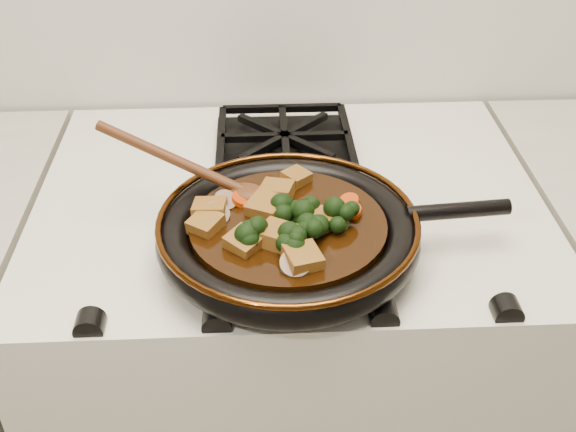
{
  "coord_description": "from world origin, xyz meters",
  "views": [
    {
      "loc": [
        -0.05,
        0.77,
        1.5
      ],
      "look_at": [
        -0.01,
        1.53,
        0.97
      ],
      "focal_mm": 45.0,
      "sensor_mm": 36.0,
      "label": 1
    }
  ],
  "objects": [
    {
      "name": "mushroom_slice_1",
      "position": [
        -0.0,
        1.44,
        0.97
      ],
      "size": [
        0.04,
        0.04,
        0.02
      ],
      "primitive_type": "cylinder",
      "rotation": [
        0.43,
        0.0,
        0.05
      ],
      "color": "#7E5F49",
      "rests_on": "braising_sauce"
    },
    {
      "name": "skillet",
      "position": [
        -0.01,
        1.53,
        0.94
      ],
      "size": [
        0.47,
        0.34,
        0.05
      ],
      "rotation": [
        0.0,
        0.0,
        0.08
      ],
      "color": "black",
      "rests_on": "burner_grate_front"
    },
    {
      "name": "tofu_cube_5",
      "position": [
        0.03,
        1.52,
        0.97
      ],
      "size": [
        0.05,
        0.05,
        0.02
      ],
      "primitive_type": "cube",
      "rotation": [
        0.02,
        0.02,
        2.06
      ],
      "color": "brown",
      "rests_on": "braising_sauce"
    },
    {
      "name": "mushroom_slice_2",
      "position": [
        -0.09,
        1.58,
        0.97
      ],
      "size": [
        0.04,
        0.04,
        0.02
      ],
      "primitive_type": "cylinder",
      "rotation": [
        0.5,
        0.0,
        0.61
      ],
      "color": "#7E5F49",
      "rests_on": "braising_sauce"
    },
    {
      "name": "tofu_cube_1",
      "position": [
        -0.02,
        1.49,
        0.97
      ],
      "size": [
        0.06,
        0.06,
        0.03
      ],
      "primitive_type": "cube",
      "rotation": [
        0.01,
        0.06,
        1.07
      ],
      "color": "brown",
      "rests_on": "braising_sauce"
    },
    {
      "name": "carrot_coin_3",
      "position": [
        0.07,
        1.57,
        0.96
      ],
      "size": [
        0.03,
        0.03,
        0.02
      ],
      "primitive_type": "cylinder",
      "rotation": [
        0.22,
        -0.25,
        0.0
      ],
      "color": "#B93405",
      "rests_on": "braising_sauce"
    },
    {
      "name": "broccoli_floret_2",
      "position": [
        -0.0,
        1.54,
        0.97
      ],
      "size": [
        0.08,
        0.08,
        0.06
      ],
      "primitive_type": null,
      "rotation": [
        0.06,
        -0.23,
        0.36
      ],
      "color": "black",
      "rests_on": "braising_sauce"
    },
    {
      "name": "tofu_cube_8",
      "position": [
        0.0,
        1.45,
        0.97
      ],
      "size": [
        0.05,
        0.05,
        0.03
      ],
      "primitive_type": "cube",
      "rotation": [
        0.09,
        0.06,
        0.33
      ],
      "color": "brown",
      "rests_on": "braising_sauce"
    },
    {
      "name": "stove",
      "position": [
        0.0,
        1.69,
        0.45
      ],
      "size": [
        0.76,
        0.6,
        0.9
      ],
      "primitive_type": "cube",
      "color": "white",
      "rests_on": "ground"
    },
    {
      "name": "broccoli_floret_1",
      "position": [
        0.02,
        1.5,
        0.97
      ],
      "size": [
        0.08,
        0.08,
        0.07
      ],
      "primitive_type": null,
      "rotation": [
        -0.14,
        0.13,
        1.84
      ],
      "color": "black",
      "rests_on": "braising_sauce"
    },
    {
      "name": "carrot_coin_0",
      "position": [
        -0.07,
        1.58,
        0.96
      ],
      "size": [
        0.03,
        0.03,
        0.02
      ],
      "primitive_type": "cylinder",
      "rotation": [
        0.04,
        0.33,
        0.0
      ],
      "color": "#B93405",
      "rests_on": "braising_sauce"
    },
    {
      "name": "tofu_cube_3",
      "position": [
        -0.04,
        1.56,
        0.97
      ],
      "size": [
        0.06,
        0.06,
        0.03
      ],
      "primitive_type": "cube",
      "rotation": [
        -0.06,
        -0.11,
        1.05
      ],
      "color": "brown",
      "rests_on": "braising_sauce"
    },
    {
      "name": "tofu_cube_0",
      "position": [
        -0.02,
        1.59,
        0.97
      ],
      "size": [
        0.05,
        0.05,
        0.03
      ],
      "primitive_type": "cube",
      "rotation": [
        -0.05,
        0.08,
        1.28
      ],
      "color": "brown",
      "rests_on": "braising_sauce"
    },
    {
      "name": "broccoli_floret_5",
      "position": [
        0.06,
        1.52,
        0.97
      ],
      "size": [
        0.07,
        0.08,
        0.07
      ],
      "primitive_type": null,
      "rotation": [
        0.13,
        0.21,
        1.85
      ],
      "color": "black",
      "rests_on": "braising_sauce"
    },
    {
      "name": "tofu_cube_2",
      "position": [
        -0.11,
        1.52,
        0.97
      ],
      "size": [
        0.05,
        0.05,
        0.02
      ],
      "primitive_type": "cube",
      "rotation": [
        -0.12,
        -0.02,
        2.54
      ],
      "color": "brown",
      "rests_on": "braising_sauce"
    },
    {
      "name": "braising_sauce",
      "position": [
        -0.01,
        1.53,
        0.95
      ],
      "size": [
        0.26,
        0.26,
        0.02
      ],
      "primitive_type": "cylinder",
      "color": "black",
      "rests_on": "skillet"
    },
    {
      "name": "broccoli_floret_3",
      "position": [
        -0.0,
        1.47,
        0.97
      ],
      "size": [
        0.09,
        0.08,
        0.07
      ],
      "primitive_type": null,
      "rotation": [
        -0.16,
        0.18,
        2.07
      ],
      "color": "black",
      "rests_on": "braising_sauce"
    },
    {
      "name": "broccoli_floret_4",
      "position": [
        -0.05,
        1.49,
        0.97
      ],
      "size": [
        0.08,
        0.09,
        0.07
      ],
      "primitive_type": null,
      "rotation": [
        -0.23,
        -0.07,
        2.74
      ],
      "color": "black",
      "rests_on": "braising_sauce"
    },
    {
      "name": "tofu_cube_7",
      "position": [
        0.01,
        1.63,
        0.97
      ],
      "size": [
        0.05,
        0.05,
        0.02
      ],
      "primitive_type": "cube",
      "rotation": [
        0.08,
        0.07,
        0.77
      ],
      "color": "brown",
      "rests_on": "braising_sauce"
    },
    {
      "name": "carrot_coin_1",
      "position": [
        0.07,
        1.55,
        0.96
      ],
      "size": [
        0.03,
        0.03,
        0.02
      ],
      "primitive_type": "cylinder",
      "rotation": [
        0.18,
        -0.27,
        0.0
      ],
      "color": "#B93405",
      "rests_on": "braising_sauce"
    },
    {
      "name": "wooden_spoon",
      "position": [
        -0.12,
        1.62,
        0.98
      ],
      "size": [
        0.14,
        0.07,
        0.23
      ],
      "rotation": [
        0.0,
        0.0,
        2.8
      ],
      "color": "#4E2610",
      "rests_on": "braising_sauce"
    },
    {
      "name": "broccoli_floret_0",
      "position": [
        0.02,
        1.54,
        0.97
      ],
      "size": [
        0.09,
        0.08,
        0.07
      ],
      "primitive_type": null,
      "rotation": [
        0.16,
        0.21,
        1.05
      ],
      "color": "black",
      "rests_on": "braising_sauce"
    },
    {
      "name": "carrot_coin_2",
      "position": [
        -0.03,
        1.61,
        0.96
      ],
      "size": [
        0.03,
        0.03,
        0.02
      ],
      "primitive_type": "cylinder",
      "rotation": [
        -0.06,
        0.31,
        0.0
      ],
      "color": "#B93405",
      "rests_on": "braising_sauce"
    },
    {
      "name": "tofu_cube_6",
      "position": [
        -0.07,
        1.48,
        0.97
      ],
      "size": [
        0.05,
        0.06,
        0.03
      ],
      "primitive_type": "cube",
      "rotation": [
        0.11,
        -0.1,
        0.84
      ],
      "color": "brown",
      "rests_on": "braising_sauce"
    },
    {
      "name": "mushroom_slice_0",
      "position": [
        -0.1,
        1.55,
        0.97
      ],
      "size": [
        0.05,
        0.05,
        0.02
      ],
      "primitive_type": "cylinder",
      "rotation": [
        0.54,
        0.0,
        0.48
      ],
      "color": "#7E5F49",
      "rests_on": "braising_sauce"
    },
    {
      "name": "burner_grate_back",
      "position": [
        0.0,
        1.83,
        0.91
      ],
      "size": [
        0.23,
        0.23,
        0.03
      ],
      "primitive_type": null,
      "color": "black",
      "rests_on": "stove"
    },
    {
      "name": "tofu_cube_4",
      "position": [
        -0.11,
        1.55,
        0.97
      ],
      "size": [
        0.05,
        0.04,
        0.03
      ],
      "primitive_type": "cube",
      "rotation": [
        -0.05,
        0.11,
        1.46
      ],
      "color": "brown",
      "rests_on": "braising_sauce"
    },
    {
      "name": "burner_grate_front",
      "position": [
        0.0,
        1.55,
        0.91
      ],
      "size": [
        0.23,
        0.23,
        0.03
      ],
      "primitive_type": null,
      "color": "black",
      "rests_on": "stove"
    }
  ]
}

